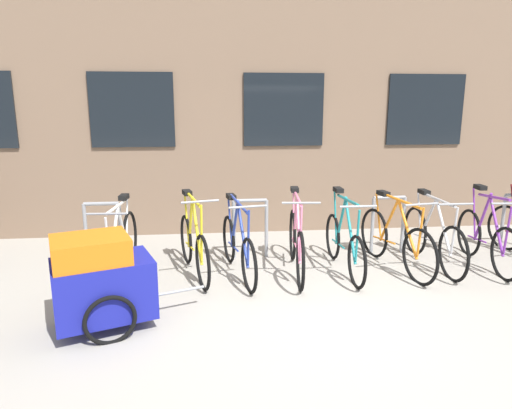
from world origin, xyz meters
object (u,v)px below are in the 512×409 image
at_px(bicycle_orange, 395,240).
at_px(bicycle_purple, 486,238).
at_px(bicycle_pink, 296,242).
at_px(bike_trailer, 101,281).
at_px(bicycle_white, 120,247).
at_px(bicycle_yellow, 194,245).
at_px(bicycle_silver, 433,238).
at_px(bicycle_blue, 238,246).
at_px(bicycle_teal, 344,243).

height_order(bicycle_orange, bicycle_purple, bicycle_purple).
relative_size(bicycle_pink, bike_trailer, 1.22).
relative_size(bicycle_white, bicycle_yellow, 1.10).
bearing_deg(bicycle_white, bicycle_silver, 0.58).
relative_size(bicycle_yellow, bicycle_blue, 0.94).
height_order(bicycle_purple, bike_trailer, bicycle_purple).
bearing_deg(bike_trailer, bicycle_silver, 18.79).
distance_m(bicycle_white, bicycle_purple, 4.77).
relative_size(bicycle_yellow, bicycle_teal, 0.95).
height_order(bicycle_teal, bicycle_pink, bicycle_pink).
height_order(bicycle_silver, bicycle_purple, bicycle_purple).
bearing_deg(bicycle_blue, bicycle_white, 178.52).
xyz_separation_m(bicycle_white, bicycle_blue, (1.46, -0.04, -0.03)).
relative_size(bicycle_silver, bicycle_teal, 1.03).
relative_size(bicycle_orange, bicycle_blue, 1.02).
distance_m(bicycle_white, bicycle_teal, 2.83).
relative_size(bicycle_purple, bike_trailer, 1.11).
height_order(bicycle_purple, bicycle_yellow, bicycle_purple).
distance_m(bicycle_blue, bicycle_pink, 0.75).
height_order(bicycle_purple, bicycle_teal, bicycle_purple).
relative_size(bicycle_purple, bicycle_pink, 0.91).
relative_size(bicycle_white, bicycle_teal, 1.04).
distance_m(bicycle_silver, bicycle_yellow, 3.17).
relative_size(bicycle_silver, bicycle_purple, 1.07).
bearing_deg(bicycle_teal, bicycle_yellow, 177.55).
relative_size(bicycle_silver, bicycle_orange, 1.00).
bearing_deg(bicycle_silver, bicycle_orange, -173.05).
height_order(bicycle_white, bicycle_blue, bicycle_blue).
height_order(bicycle_blue, bicycle_teal, bicycle_teal).
height_order(bicycle_silver, bicycle_orange, bicycle_orange).
bearing_deg(bicycle_silver, bicycle_yellow, -179.99).
height_order(bicycle_silver, bicycle_yellow, bicycle_yellow).
relative_size(bicycle_silver, bicycle_pink, 0.98).
relative_size(bicycle_orange, bicycle_pink, 0.98).
xyz_separation_m(bicycle_blue, bicycle_pink, (0.75, 0.01, 0.02)).
bearing_deg(bicycle_white, bicycle_pink, -0.63).
xyz_separation_m(bicycle_white, bicycle_teal, (2.83, -0.04, -0.02)).
bearing_deg(bicycle_purple, bicycle_silver, 171.84).
height_order(bicycle_orange, bicycle_pink, bicycle_pink).
relative_size(bicycle_yellow, bike_trailer, 1.10).
relative_size(bicycle_purple, bicycle_teal, 0.96).
distance_m(bicycle_yellow, bicycle_pink, 1.31).
bearing_deg(bike_trailer, bicycle_orange, 20.56).
bearing_deg(bike_trailer, bicycle_yellow, 58.81).
distance_m(bicycle_pink, bike_trailer, 2.49).
distance_m(bicycle_white, bicycle_yellow, 0.90).
bearing_deg(bicycle_orange, bicycle_teal, -178.70).
bearing_deg(bicycle_silver, bicycle_teal, -176.18).
bearing_deg(bicycle_silver, bicycle_purple, -8.16).
height_order(bicycle_white, bike_trailer, bicycle_white).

